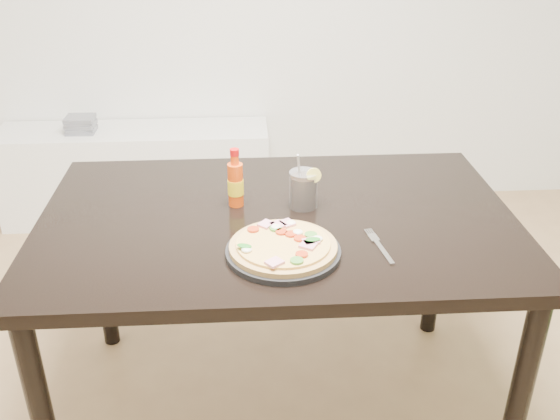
{
  "coord_description": "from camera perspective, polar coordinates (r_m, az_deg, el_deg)",
  "views": [
    {
      "loc": [
        -0.23,
        -1.02,
        1.61
      ],
      "look_at": [
        -0.13,
        0.48,
        0.83
      ],
      "focal_mm": 40.0,
      "sensor_mm": 36.0,
      "label": 1
    }
  ],
  "objects": [
    {
      "name": "media_console",
      "position": [
        3.43,
        -12.95,
        3.23
      ],
      "size": [
        1.4,
        0.34,
        0.5
      ],
      "primitive_type": "cube",
      "color": "white",
      "rests_on": "ground"
    },
    {
      "name": "cola_cup",
      "position": [
        1.87,
        2.15,
        1.84
      ],
      "size": [
        0.09,
        0.09,
        0.18
      ],
      "rotation": [
        0.0,
        0.0,
        0.05
      ],
      "color": "black",
      "rests_on": "dining_table"
    },
    {
      "name": "cd_stack",
      "position": [
        3.36,
        -17.76,
        7.47
      ],
      "size": [
        0.14,
        0.12,
        0.08
      ],
      "color": "slate",
      "rests_on": "media_console"
    },
    {
      "name": "hot_sauce_bottle",
      "position": [
        1.87,
        -4.09,
        2.45
      ],
      "size": [
        0.05,
        0.05,
        0.18
      ],
      "rotation": [
        0.0,
        0.0,
        -0.16
      ],
      "color": "#DF470D",
      "rests_on": "dining_table"
    },
    {
      "name": "dining_table",
      "position": [
        1.88,
        -0.23,
        -2.75
      ],
      "size": [
        1.4,
        0.9,
        0.75
      ],
      "color": "black",
      "rests_on": "ground"
    },
    {
      "name": "pizza",
      "position": [
        1.64,
        0.33,
        -3.22
      ],
      "size": [
        0.28,
        0.28,
        0.03
      ],
      "color": "tan",
      "rests_on": "plate"
    },
    {
      "name": "fork",
      "position": [
        1.71,
        9.0,
        -3.16
      ],
      "size": [
        0.05,
        0.19,
        0.0
      ],
      "rotation": [
        0.0,
        0.0,
        0.16
      ],
      "color": "silver",
      "rests_on": "dining_table"
    },
    {
      "name": "plate",
      "position": [
        1.64,
        0.29,
        -3.85
      ],
      "size": [
        0.3,
        0.3,
        0.02
      ],
      "primitive_type": "cylinder",
      "color": "black",
      "rests_on": "dining_table"
    }
  ]
}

